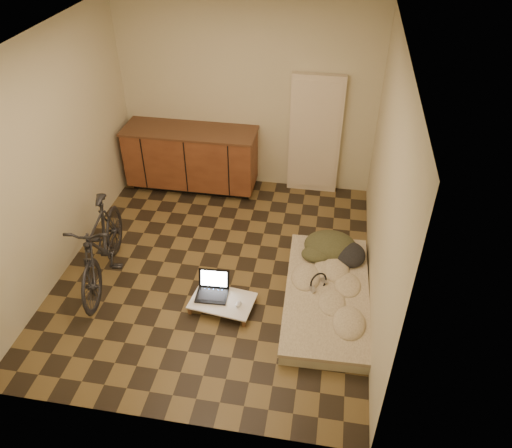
% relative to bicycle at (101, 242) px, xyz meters
% --- Properties ---
extents(room_shell, '(3.50, 4.00, 2.60)m').
position_rel_bicycle_xyz_m(room_shell, '(1.20, 0.36, 0.78)').
color(room_shell, brown).
rests_on(room_shell, ground).
extents(cabinets, '(1.84, 0.62, 0.91)m').
position_rel_bicycle_xyz_m(cabinets, '(0.45, 2.07, -0.05)').
color(cabinets, black).
rests_on(cabinets, ground).
extents(appliance_panel, '(0.70, 0.10, 1.70)m').
position_rel_bicycle_xyz_m(appliance_panel, '(2.15, 2.30, 0.33)').
color(appliance_panel, beige).
rests_on(appliance_panel, ground).
extents(bicycle, '(0.71, 1.66, 1.04)m').
position_rel_bicycle_xyz_m(bicycle, '(0.00, 0.00, 0.00)').
color(bicycle, black).
rests_on(bicycle, ground).
extents(futon, '(0.96, 1.89, 0.16)m').
position_rel_bicycle_xyz_m(futon, '(2.50, 0.04, -0.44)').
color(futon, beige).
rests_on(futon, ground).
extents(clothing_pile, '(0.67, 0.57, 0.26)m').
position_rel_bicycle_xyz_m(clothing_pile, '(2.55, 0.71, -0.23)').
color(clothing_pile, '#3B3D23').
rests_on(clothing_pile, futon).
extents(headphones, '(0.33, 0.32, 0.16)m').
position_rel_bicycle_xyz_m(headphones, '(2.40, 0.08, -0.28)').
color(headphones, black).
rests_on(headphones, futon).
extents(lap_desk, '(0.71, 0.51, 0.11)m').
position_rel_bicycle_xyz_m(lap_desk, '(1.41, -0.25, -0.42)').
color(lap_desk, brown).
rests_on(lap_desk, ground).
extents(laptop, '(0.35, 0.32, 0.23)m').
position_rel_bicycle_xyz_m(laptop, '(1.28, -0.16, -0.36)').
color(laptop, black).
rests_on(laptop, lap_desk).
extents(mouse, '(0.07, 0.10, 0.03)m').
position_rel_bicycle_xyz_m(mouse, '(1.59, -0.29, -0.39)').
color(mouse, silver).
rests_on(mouse, lap_desk).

